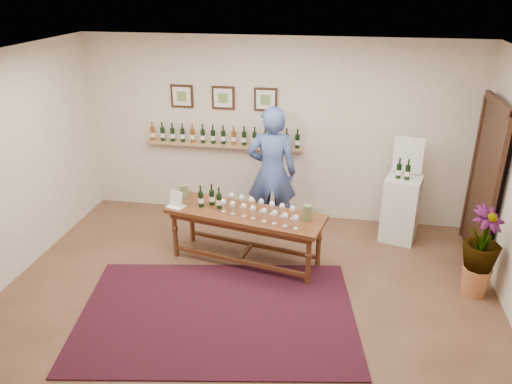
% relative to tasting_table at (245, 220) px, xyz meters
% --- Properties ---
extents(ground, '(6.00, 6.00, 0.00)m').
position_rel_tasting_table_xyz_m(ground, '(0.17, -0.95, -0.63)').
color(ground, '#4C3221').
rests_on(ground, ground).
extents(room_shell, '(6.00, 6.00, 6.00)m').
position_rel_tasting_table_xyz_m(room_shell, '(2.28, 0.91, 0.49)').
color(room_shell, beige).
rests_on(room_shell, ground).
extents(rug, '(3.43, 2.57, 0.02)m').
position_rel_tasting_table_xyz_m(rug, '(-0.09, -1.21, -0.62)').
color(rug, '#4E0F0E').
rests_on(rug, ground).
extents(tasting_table, '(2.17, 1.08, 0.74)m').
position_rel_tasting_table_xyz_m(tasting_table, '(0.00, 0.00, 0.00)').
color(tasting_table, '#4C2413').
rests_on(tasting_table, ground).
extents(table_glasses, '(1.41, 0.72, 0.19)m').
position_rel_tasting_table_xyz_m(table_glasses, '(0.17, -0.06, 0.21)').
color(table_glasses, silver).
rests_on(table_glasses, tasting_table).
extents(table_bottles, '(0.30, 0.18, 0.32)m').
position_rel_tasting_table_xyz_m(table_bottles, '(-0.49, 0.11, 0.27)').
color(table_bottles, black).
rests_on(table_bottles, tasting_table).
extents(pitcher_left, '(0.15, 0.15, 0.20)m').
position_rel_tasting_table_xyz_m(pitcher_left, '(-0.92, 0.28, 0.21)').
color(pitcher_left, '#5B6740').
rests_on(pitcher_left, tasting_table).
extents(pitcher_right, '(0.14, 0.14, 0.21)m').
position_rel_tasting_table_xyz_m(pitcher_right, '(0.81, -0.10, 0.22)').
color(pitcher_right, '#5B6740').
rests_on(pitcher_right, tasting_table).
extents(menu_card, '(0.27, 0.23, 0.21)m').
position_rel_tasting_table_xyz_m(menu_card, '(-0.95, 0.03, 0.21)').
color(menu_card, silver).
rests_on(menu_card, tasting_table).
extents(display_pedestal, '(0.59, 0.59, 0.96)m').
position_rel_tasting_table_xyz_m(display_pedestal, '(2.09, 1.03, -0.15)').
color(display_pedestal, silver).
rests_on(display_pedestal, ground).
extents(pedestal_bottles, '(0.32, 0.16, 0.30)m').
position_rel_tasting_table_xyz_m(pedestal_bottles, '(2.05, 1.00, 0.48)').
color(pedestal_bottles, black).
rests_on(pedestal_bottles, display_pedestal).
extents(info_sign, '(0.41, 0.13, 0.58)m').
position_rel_tasting_table_xyz_m(info_sign, '(2.12, 1.19, 0.62)').
color(info_sign, silver).
rests_on(info_sign, display_pedestal).
extents(potted_plant, '(0.74, 0.74, 0.98)m').
position_rel_tasting_table_xyz_m(potted_plant, '(2.89, -0.25, -0.05)').
color(potted_plant, '#B1693B').
rests_on(potted_plant, ground).
extents(person, '(0.75, 0.53, 1.95)m').
position_rel_tasting_table_xyz_m(person, '(0.22, 0.87, 0.35)').
color(person, '#3B508C').
rests_on(person, ground).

